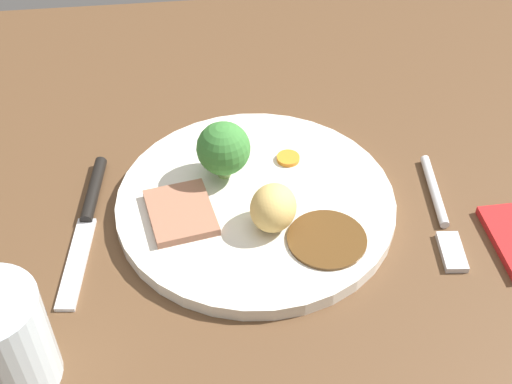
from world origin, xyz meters
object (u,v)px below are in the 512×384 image
broccoli_floret (223,149)px  knife (88,215)px  dinner_plate (256,205)px  roast_potato_left (273,208)px  carrot_coin_front (288,158)px  water_glass (1,341)px  meat_slice_main (181,212)px  fork (440,213)px

broccoli_floret → knife: bearing=13.0°
dinner_plate → roast_potato_left: roast_potato_left is taller
roast_potato_left → knife: 17.83cm
carrot_coin_front → knife: bearing=12.9°
roast_potato_left → broccoli_floret: size_ratio=0.78×
carrot_coin_front → water_glass: size_ratio=0.26×
roast_potato_left → meat_slice_main: bearing=-14.5°
roast_potato_left → carrot_coin_front: size_ratio=2.03×
broccoli_floret → knife: (13.23, 3.06, -4.28)cm
meat_slice_main → roast_potato_left: bearing=165.5°
water_glass → roast_potato_left: bearing=-150.5°
roast_potato_left → fork: (-16.14, -0.62, -3.16)cm
knife → water_glass: 17.58cm
carrot_coin_front → broccoli_floret: 7.39cm
water_glass → knife: bearing=-105.7°
dinner_plate → water_glass: bearing=37.4°
fork → water_glass: (37.81, 12.90, 4.11)cm
meat_slice_main → broccoli_floret: (-4.46, -5.12, 2.93)cm
meat_slice_main → fork: bearing=176.4°
meat_slice_main → carrot_coin_front: 12.82cm
broccoli_floret → fork: bearing=161.6°
dinner_plate → meat_slice_main: meat_slice_main is taller
carrot_coin_front → dinner_plate: bearing=53.9°
dinner_plate → water_glass: size_ratio=2.95×
carrot_coin_front → water_glass: (24.39, 21.00, 2.87)cm
meat_slice_main → fork: size_ratio=0.46×
fork → water_glass: size_ratio=1.70×
carrot_coin_front → water_glass: bearing=40.7°
meat_slice_main → carrot_coin_front: meat_slice_main is taller
fork → knife: (33.19, -3.57, 0.06)cm
fork → carrot_coin_front: bearing=-115.6°
fork → knife: 33.38cm
fork → broccoli_floret: bearing=-102.9°
carrot_coin_front → knife: 20.32cm
carrot_coin_front → meat_slice_main: bearing=30.9°
carrot_coin_front → fork: (-13.41, 8.10, -1.23)cm
fork → dinner_plate: bearing=-93.6°
meat_slice_main → dinner_plate: bearing=-169.9°
carrot_coin_front → broccoli_floret: bearing=12.6°
water_glass → carrot_coin_front: bearing=-139.3°
carrot_coin_front → fork: 15.72cm
knife → water_glass: (4.62, 16.47, 4.04)cm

